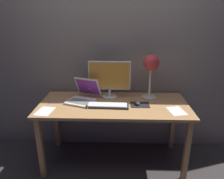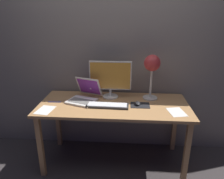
# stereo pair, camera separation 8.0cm
# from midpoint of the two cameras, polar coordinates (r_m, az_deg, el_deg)

# --- Properties ---
(ground_plane) EXTENTS (4.80, 4.80, 0.00)m
(ground_plane) POSITION_cam_midpoint_polar(r_m,az_deg,el_deg) (2.68, 1.34, -18.47)
(ground_plane) COLOR #383333
(ground_plane) RESTS_ON ground
(back_wall) EXTENTS (4.80, 0.06, 2.60)m
(back_wall) POSITION_cam_midpoint_polar(r_m,az_deg,el_deg) (2.52, 2.05, 11.64)
(back_wall) COLOR gray
(back_wall) RESTS_ON ground
(desk) EXTENTS (1.60, 0.70, 0.74)m
(desk) POSITION_cam_midpoint_polar(r_m,az_deg,el_deg) (2.33, 1.47, -5.62)
(desk) COLOR tan
(desk) RESTS_ON ground
(monitor) EXTENTS (0.47, 0.18, 0.42)m
(monitor) POSITION_cam_midpoint_polar(r_m,az_deg,el_deg) (2.39, 0.51, 3.21)
(monitor) COLOR silver
(monitor) RESTS_ON desk
(keyboard_main) EXTENTS (0.44, 0.15, 0.03)m
(keyboard_main) POSITION_cam_midpoint_polar(r_m,az_deg,el_deg) (2.22, -0.20, -4.29)
(keyboard_main) COLOR #28282B
(keyboard_main) RESTS_ON desk
(laptop) EXTENTS (0.39, 0.42, 0.24)m
(laptop) POSITION_cam_midpoint_polar(r_m,az_deg,el_deg) (2.39, -6.27, -1.23)
(laptop) COLOR silver
(laptop) RESTS_ON desk
(desk_lamp) EXTENTS (0.18, 0.18, 0.50)m
(desk_lamp) POSITION_cam_midpoint_polar(r_m,az_deg,el_deg) (2.36, 11.64, 6.17)
(desk_lamp) COLOR beige
(desk_lamp) RESTS_ON desk
(mousepad) EXTENTS (0.20, 0.16, 0.00)m
(mousepad) POSITION_cam_midpoint_polar(r_m,az_deg,el_deg) (2.28, 8.54, -4.17)
(mousepad) COLOR black
(mousepad) RESTS_ON desk
(mouse) EXTENTS (0.06, 0.10, 0.03)m
(mouse) POSITION_cam_midpoint_polar(r_m,az_deg,el_deg) (2.28, 7.87, -3.66)
(mouse) COLOR #28282B
(mouse) RESTS_ON mousepad
(paper_sheet_near_mouse) EXTENTS (0.17, 0.23, 0.00)m
(paper_sheet_near_mouse) POSITION_cam_midpoint_polar(r_m,az_deg,el_deg) (2.24, -16.51, -5.30)
(paper_sheet_near_mouse) COLOR white
(paper_sheet_near_mouse) RESTS_ON desk
(paper_sheet_by_keyboard) EXTENTS (0.19, 0.24, 0.00)m
(paper_sheet_by_keyboard) POSITION_cam_midpoint_polar(r_m,az_deg,el_deg) (2.21, 17.93, -5.77)
(paper_sheet_by_keyboard) COLOR white
(paper_sheet_by_keyboard) RESTS_ON desk
(pen) EXTENTS (0.14, 0.01, 0.01)m
(pen) POSITION_cam_midpoint_polar(r_m,az_deg,el_deg) (2.40, -14.22, -3.27)
(pen) COLOR #2633A5
(pen) RESTS_ON desk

